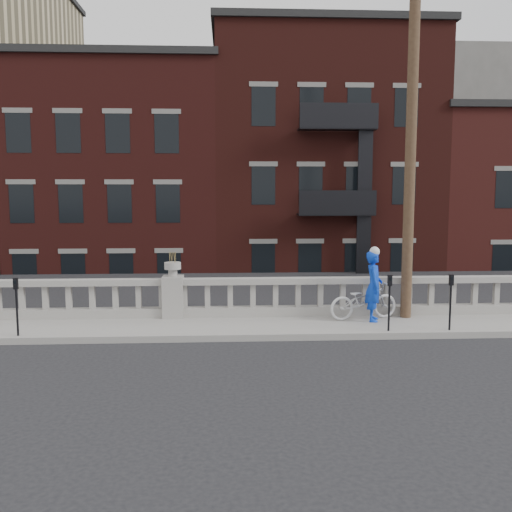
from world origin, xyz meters
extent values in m
plane|color=black|center=(0.00, 0.00, 0.00)|extent=(120.00, 120.00, 0.00)
cube|color=gray|center=(0.00, 3.00, 0.07)|extent=(32.00, 2.20, 0.15)
cube|color=gray|center=(0.00, 3.95, 0.28)|extent=(28.00, 0.34, 0.25)
cube|color=gray|center=(0.00, 3.95, 1.10)|extent=(28.00, 0.34, 0.16)
cube|color=gray|center=(0.00, 3.95, 0.70)|extent=(0.55, 0.55, 1.10)
cylinder|color=gray|center=(0.00, 3.95, 1.35)|extent=(0.24, 0.24, 0.20)
cylinder|color=gray|center=(0.00, 3.95, 1.53)|extent=(0.44, 0.44, 0.18)
cube|color=#605E59|center=(0.00, 4.30, -2.42)|extent=(36.00, 0.50, 5.15)
cube|color=black|center=(0.00, 25.95, -5.25)|extent=(80.00, 44.00, 0.50)
cube|color=#595651|center=(-2.00, 8.45, -3.00)|extent=(16.00, 7.00, 4.00)
cube|color=#595651|center=(22.00, 32.95, 4.00)|extent=(14.00, 14.00, 18.00)
cube|color=#431613|center=(-4.00, 19.95, 2.00)|extent=(10.00, 14.00, 14.00)
cube|color=black|center=(-4.00, 19.95, 9.15)|extent=(10.30, 14.30, 0.30)
cube|color=#3D1410|center=(6.00, 19.95, 2.75)|extent=(10.00, 14.00, 15.50)
cube|color=black|center=(6.00, 19.95, 10.65)|extent=(10.30, 14.30, 0.30)
cube|color=#551D19|center=(16.00, 19.95, 1.00)|extent=(10.00, 14.00, 12.00)
cube|color=black|center=(16.00, 19.95, 7.15)|extent=(10.30, 14.30, 0.30)
cylinder|color=#422D1E|center=(6.20, 3.60, 5.15)|extent=(0.28, 0.28, 10.00)
cylinder|color=black|center=(-3.44, 2.15, 0.70)|extent=(0.05, 0.05, 1.10)
cube|color=black|center=(-3.44, 2.15, 1.38)|extent=(0.10, 0.08, 0.26)
cube|color=black|center=(-3.44, 2.10, 1.42)|extent=(0.06, 0.01, 0.08)
cylinder|color=black|center=(5.32, 2.15, 0.70)|extent=(0.05, 0.05, 1.10)
cube|color=black|center=(5.32, 2.15, 1.38)|extent=(0.10, 0.08, 0.26)
cube|color=black|center=(5.32, 2.10, 1.42)|extent=(0.06, 0.01, 0.08)
cylinder|color=black|center=(6.82, 2.15, 0.70)|extent=(0.05, 0.05, 1.10)
cube|color=black|center=(6.82, 2.15, 1.38)|extent=(0.10, 0.08, 0.26)
cube|color=black|center=(6.82, 2.10, 1.42)|extent=(0.06, 0.01, 0.08)
imported|color=silver|center=(5.01, 3.44, 0.64)|extent=(1.97, 1.04, 0.98)
imported|color=#0D38C4|center=(5.22, 3.23, 1.06)|extent=(0.56, 0.74, 1.83)
camera|label=1|loc=(1.42, -11.10, 3.54)|focal=40.00mm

